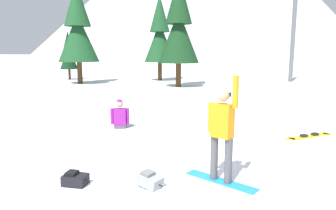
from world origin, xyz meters
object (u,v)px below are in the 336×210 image
pine_tree_tall (78,29)px  pine_tree_twin (160,34)px  ski_lift_tower (294,23)px  snowboarder_foreground (222,132)px  backpack_black (75,179)px  pine_tree_short (68,53)px  backpack_grey (150,180)px  pine_tree_young (179,27)px  snowboarder_midground (120,117)px  loose_snowboard_near_left (309,136)px

pine_tree_tall → pine_tree_twin: size_ratio=1.06×
ski_lift_tower → snowboarder_foreground: bearing=-97.4°
snowboarder_foreground → backpack_black: size_ratio=3.93×
pine_tree_twin → pine_tree_short: size_ratio=1.70×
backpack_grey → ski_lift_tower: bearing=79.9°
backpack_grey → pine_tree_short: bearing=127.3°
ski_lift_tower → pine_tree_twin: bearing=-169.4°
backpack_black → pine_tree_short: size_ratio=0.12×
snowboarder_foreground → backpack_black: (-2.65, -0.96, -0.89)m
snowboarder_foreground → ski_lift_tower: bearing=82.6°
snowboarder_foreground → pine_tree_young: pine_tree_young is taller
pine_tree_young → snowboarder_foreground: bearing=-72.3°
snowboarder_midground → pine_tree_twin: bearing=104.1°
backpack_grey → pine_tree_twin: bearing=107.8°
backpack_black → pine_tree_short: pine_tree_short is taller
pine_tree_tall → snowboarder_midground: bearing=-53.0°
backpack_grey → pine_tree_short: pine_tree_short is taller
ski_lift_tower → backpack_grey: bearing=-100.1°
snowboarder_midground → loose_snowboard_near_left: snowboarder_midground is taller
pine_tree_tall → pine_tree_twin: 7.17m
backpack_black → pine_tree_twin: size_ratio=0.07×
snowboarder_foreground → backpack_grey: 1.65m
pine_tree_twin → pine_tree_short: pine_tree_twin is taller
snowboarder_foreground → pine_tree_short: pine_tree_short is taller
snowboarder_midground → loose_snowboard_near_left: (6.02, 0.48, -0.32)m
loose_snowboard_near_left → pine_tree_short: (-19.02, 15.75, 2.44)m
loose_snowboard_near_left → backpack_grey: backpack_grey is taller
snowboarder_foreground → pine_tree_tall: bearing=129.4°
backpack_black → snowboarder_foreground: bearing=19.9°
snowboarder_foreground → pine_tree_short: 26.12m
pine_tree_short → snowboarder_foreground: bearing=-49.7°
pine_tree_twin → pine_tree_short: (-8.55, -1.53, -1.71)m
snowboarder_foreground → pine_tree_twin: 23.19m
backpack_black → pine_tree_short: 25.34m
snowboarder_midground → backpack_black: (1.23, -4.61, -0.23)m
backpack_black → pine_tree_young: 18.26m
snowboarder_midground → pine_tree_short: bearing=128.7°
loose_snowboard_near_left → snowboarder_foreground: bearing=-117.4°
loose_snowboard_near_left → pine_tree_short: bearing=140.4°
pine_tree_tall → pine_tree_short: bearing=134.7°
snowboarder_midground → backpack_black: 4.77m
snowboarder_foreground → pine_tree_tall: (-13.71, 16.67, 3.42)m
pine_tree_short → loose_snowboard_near_left: bearing=-39.6°
snowboarder_midground → backpack_black: snowboarder_midground is taller
backpack_black → pine_tree_tall: 21.25m
ski_lift_tower → pine_tree_young: bearing=-140.3°
backpack_black → pine_tree_twin: pine_tree_twin is taller
backpack_grey → pine_tree_young: bearing=103.2°
snowboarder_midground → pine_tree_young: 13.64m
pine_tree_short → ski_lift_tower: ski_lift_tower is taller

